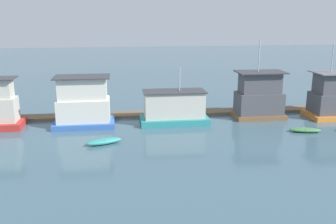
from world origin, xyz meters
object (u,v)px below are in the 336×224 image
houseboat_brown (259,97)px  dinghy_green (305,130)px  houseboat_teal (174,108)px  houseboat_blue (83,104)px  mooring_post_far_right (146,110)px  mooring_post_near_left (65,115)px  houseboat_orange (334,98)px  mooring_post_centre (318,107)px  dinghy_teal (104,141)px

houseboat_brown → dinghy_green: size_ratio=2.69×
houseboat_teal → dinghy_green: size_ratio=2.24×
houseboat_blue → mooring_post_far_right: bearing=16.6°
houseboat_teal → dinghy_green: houseboat_teal is taller
houseboat_teal → mooring_post_near_left: 12.13m
houseboat_teal → houseboat_brown: bearing=5.8°
houseboat_orange → mooring_post_centre: size_ratio=6.19×
houseboat_teal → mooring_post_centre: 18.09m
mooring_post_far_right → mooring_post_centre: bearing=0.0°
houseboat_orange → dinghy_green: houseboat_orange is taller
mooring_post_near_left → dinghy_teal: bearing=-61.6°
houseboat_teal → dinghy_teal: size_ratio=2.12×
houseboat_blue → mooring_post_near_left: (-2.24, 2.01, -1.71)m
houseboat_teal → houseboat_orange: (18.45, 0.04, 0.65)m
houseboat_orange → mooring_post_near_left: size_ratio=6.28×
houseboat_orange → dinghy_teal: 26.60m
dinghy_teal → mooring_post_near_left: size_ratio=2.61×
mooring_post_near_left → houseboat_blue: bearing=-41.9°
dinghy_teal → mooring_post_centre: bearing=18.2°
dinghy_green → mooring_post_far_right: (-15.52, 7.26, 0.75)m
dinghy_green → mooring_post_near_left: size_ratio=2.47×
houseboat_blue → houseboat_brown: 19.56m
houseboat_blue → mooring_post_near_left: houseboat_blue is taller
houseboat_blue → dinghy_green: size_ratio=1.93×
houseboat_teal → mooring_post_near_left: houseboat_teal is taller
dinghy_green → mooring_post_far_right: size_ratio=1.69×
mooring_post_centre → mooring_post_near_left: bearing=180.0°
houseboat_teal → mooring_post_centre: (17.92, 2.28, -0.98)m
mooring_post_near_left → mooring_post_far_right: 8.97m
dinghy_teal → dinghy_green: 20.01m
dinghy_green → mooring_post_far_right: mooring_post_far_right is taller
mooring_post_near_left → mooring_post_far_right: (8.97, 0.00, 0.31)m
houseboat_teal → dinghy_teal: (-7.36, -6.06, -1.38)m
houseboat_brown → mooring_post_centre: bearing=9.0°
houseboat_blue → houseboat_orange: (28.08, -0.23, -0.07)m
mooring_post_far_right → houseboat_blue: bearing=-163.4°
mooring_post_centre → mooring_post_far_right: size_ratio=0.69×
houseboat_teal → mooring_post_far_right: bearing=141.9°
houseboat_blue → mooring_post_far_right: size_ratio=3.26×
houseboat_brown → mooring_post_far_right: 12.95m
mooring_post_far_right → houseboat_orange: bearing=-6.0°
dinghy_teal → mooring_post_far_right: size_ratio=1.78×
houseboat_blue → mooring_post_far_right: 7.16m
houseboat_teal → dinghy_green: (12.61, -4.98, -1.43)m
mooring_post_near_left → houseboat_orange: bearing=-4.2°
houseboat_orange → dinghy_teal: bearing=-166.7°
houseboat_blue → houseboat_orange: size_ratio=0.76×
houseboat_brown → mooring_post_near_left: bearing=176.7°
mooring_post_centre → mooring_post_near_left: mooring_post_centre is taller
houseboat_brown → mooring_post_far_right: (-12.82, 1.27, -1.39)m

